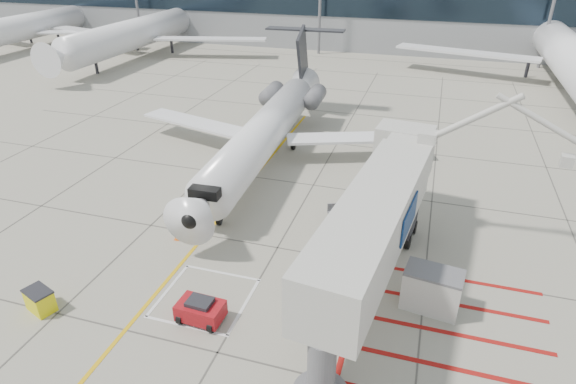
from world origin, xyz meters
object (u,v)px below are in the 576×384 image
(regional_jet, at_px, (254,122))
(pushback_tug, at_px, (201,310))
(jet_bridge, at_px, (372,232))
(spill_bin, at_px, (40,300))

(regional_jet, height_order, pushback_tug, regional_jet)
(jet_bridge, distance_m, spill_bin, 15.48)
(regional_jet, height_order, jet_bridge, regional_jet)
(jet_bridge, height_order, spill_bin, jet_bridge)
(pushback_tug, relative_size, spill_bin, 1.59)
(regional_jet, bearing_deg, pushback_tug, -81.43)
(jet_bridge, distance_m, pushback_tug, 8.40)
(jet_bridge, bearing_deg, regional_jet, 138.21)
(spill_bin, bearing_deg, pushback_tug, 31.84)
(jet_bridge, height_order, pushback_tug, jet_bridge)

